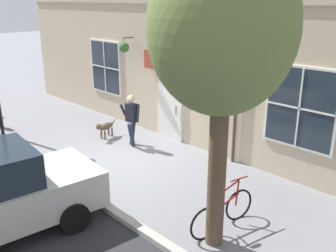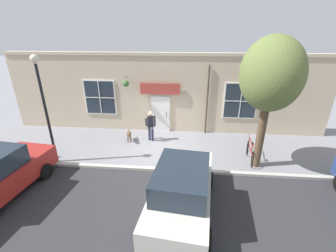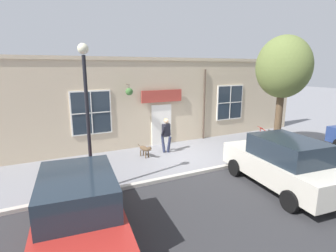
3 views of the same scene
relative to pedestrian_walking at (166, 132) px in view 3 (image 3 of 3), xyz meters
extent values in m
plane|color=gray|center=(0.85, 0.63, -0.99)|extent=(90.00, 90.00, 0.00)
cube|color=#B2ADA3|center=(2.85, 0.63, -0.93)|extent=(0.20, 28.00, 0.12)
cube|color=#C6B293|center=(-1.50, 0.63, 1.16)|extent=(0.30, 18.00, 4.29)
cube|color=#C6B293|center=(-1.50, 0.63, 3.38)|extent=(0.42, 18.00, 0.16)
cube|color=white|center=(-1.33, 0.37, 0.06)|extent=(0.10, 1.10, 2.10)
cube|color=#232D38|center=(-1.30, 0.37, 0.01)|extent=(0.03, 0.90, 1.90)
cylinder|color=#47382D|center=(-1.24, 0.72, 0.06)|extent=(0.03, 0.03, 0.30)
cube|color=#AD3D33|center=(-1.23, 0.37, 1.56)|extent=(0.08, 2.20, 0.60)
cylinder|color=#47382D|center=(-1.27, 2.98, 0.94)|extent=(0.09, 0.09, 3.86)
cylinder|color=#47382D|center=(-1.11, -1.44, 2.20)|extent=(0.44, 0.04, 0.04)
cylinder|color=#47382D|center=(-0.93, -1.44, 2.02)|extent=(0.01, 0.01, 0.34)
cone|color=#2D2823|center=(-0.93, -1.44, 1.80)|extent=(0.32, 0.32, 0.18)
sphere|color=#3D6B33|center=(-0.93, -1.44, 1.89)|extent=(0.34, 0.34, 0.34)
cube|color=white|center=(-1.33, -3.14, 0.96)|extent=(0.08, 1.82, 2.02)
cube|color=#232D38|center=(-1.30, -3.14, 0.96)|extent=(0.03, 1.70, 1.90)
cube|color=white|center=(-1.28, -3.14, 0.96)|extent=(0.04, 0.04, 1.90)
cube|color=white|center=(-1.28, -3.14, 0.96)|extent=(0.04, 1.70, 0.04)
cube|color=white|center=(-1.33, 4.79, 0.96)|extent=(0.08, 1.82, 2.02)
cube|color=#232D38|center=(-1.30, 4.79, 0.96)|extent=(0.03, 1.70, 1.90)
cube|color=white|center=(-1.28, 4.79, 0.96)|extent=(0.04, 0.04, 1.90)
cube|color=white|center=(-1.28, 4.79, 0.96)|extent=(0.04, 1.70, 0.04)
cylinder|color=#282D47|center=(0.11, 0.10, -0.59)|extent=(0.31, 0.18, 0.80)
cylinder|color=#282D47|center=(-0.11, -0.10, -0.59)|extent=(0.31, 0.18, 0.80)
cube|color=black|center=(0.00, 0.00, 0.10)|extent=(0.27, 0.37, 0.58)
sphere|color=tan|center=(0.02, 0.00, 0.54)|extent=(0.22, 0.22, 0.22)
sphere|color=tan|center=(-0.01, 0.00, 0.56)|extent=(0.21, 0.21, 0.21)
cylinder|color=black|center=(-0.08, 0.22, 0.11)|extent=(0.17, 0.11, 0.57)
cylinder|color=black|center=(0.13, -0.21, 0.13)|extent=(0.34, 0.14, 0.52)
ellipsoid|color=brown|center=(0.15, -1.17, -0.60)|extent=(0.67, 0.41, 0.23)
cylinder|color=brown|center=(0.31, -1.04, -0.84)|extent=(0.06, 0.06, 0.29)
cylinder|color=brown|center=(0.35, -1.19, -0.84)|extent=(0.06, 0.06, 0.29)
cylinder|color=brown|center=(-0.05, -1.14, -0.84)|extent=(0.06, 0.06, 0.29)
cylinder|color=brown|center=(-0.01, -1.29, -0.84)|extent=(0.06, 0.06, 0.29)
sphere|color=brown|center=(0.51, -1.07, -0.51)|extent=(0.19, 0.19, 0.19)
cone|color=brown|center=(0.62, -1.04, -0.53)|extent=(0.12, 0.11, 0.09)
cone|color=brown|center=(0.49, -1.02, -0.42)|extent=(0.06, 0.06, 0.07)
cone|color=brown|center=(0.52, -1.12, -0.42)|extent=(0.06, 0.06, 0.07)
cylinder|color=brown|center=(-0.23, -1.27, -0.55)|extent=(0.21, 0.09, 0.14)
cylinder|color=brown|center=(2.05, 4.99, 0.56)|extent=(0.33, 0.33, 3.08)
ellipsoid|color=olive|center=(2.05, 4.99, 3.00)|extent=(2.58, 2.32, 2.83)
sphere|color=olive|center=(1.62, 4.94, 2.55)|extent=(1.52, 1.52, 1.52)
torus|color=black|center=(1.07, 4.84, -0.66)|extent=(0.70, 0.20, 0.70)
torus|color=black|center=(2.10, 4.80, -0.66)|extent=(0.70, 0.20, 0.70)
cylinder|color=maroon|center=(1.59, 4.82, -0.46)|extent=(0.98, 0.08, 0.22)
cylinder|color=maroon|center=(1.77, 4.81, -0.32)|extent=(0.24, 0.05, 0.47)
cylinder|color=maroon|center=(1.54, 4.82, -0.14)|extent=(0.83, 0.07, 0.19)
cylinder|color=maroon|center=(1.14, 4.84, -0.34)|extent=(0.09, 0.04, 0.58)
cylinder|color=maroon|center=(1.11, 4.84, -0.04)|extent=(0.46, 0.13, 0.03)
ellipsoid|color=black|center=(1.77, 4.81, -0.06)|extent=(0.25, 0.11, 0.10)
cube|color=maroon|center=(5.00, -4.64, -0.30)|extent=(4.46, 2.20, 0.76)
cube|color=#1E2833|center=(5.22, -4.66, 0.42)|extent=(2.39, 1.77, 0.68)
cylinder|color=black|center=(3.59, -5.38, -0.68)|extent=(0.64, 0.24, 0.62)
cylinder|color=black|center=(3.77, -3.63, -0.68)|extent=(0.64, 0.24, 0.62)
cube|color=beige|center=(5.02, 1.84, -0.30)|extent=(4.46, 2.20, 0.76)
cube|color=#1E2833|center=(5.23, 1.81, 0.42)|extent=(2.39, 1.77, 0.68)
cylinder|color=black|center=(3.60, 1.10, -0.68)|extent=(0.64, 0.24, 0.62)
cylinder|color=black|center=(3.78, 2.85, -0.68)|extent=(0.64, 0.24, 0.62)
cylinder|color=black|center=(6.25, 0.82, -0.68)|extent=(0.64, 0.24, 0.62)
cylinder|color=black|center=(6.43, 2.57, -0.68)|extent=(0.64, 0.24, 0.62)
cylinder|color=black|center=(2.54, -3.92, 1.18)|extent=(0.11, 0.11, 4.32)
sphere|color=beige|center=(2.54, -3.92, 3.52)|extent=(0.32, 0.32, 0.32)
cylinder|color=#99999E|center=(2.31, -4.68, -0.68)|extent=(0.20, 0.20, 0.62)
sphere|color=#99999E|center=(2.31, -4.68, -0.32)|extent=(0.20, 0.20, 0.20)
cylinder|color=#99999E|center=(2.43, -4.68, -0.64)|extent=(0.10, 0.07, 0.07)
cylinder|color=#99999E|center=(2.19, -4.68, -0.64)|extent=(0.10, 0.07, 0.07)
camera|label=1|loc=(6.94, 8.73, 3.44)|focal=40.00mm
camera|label=2|loc=(10.84, 1.91, 4.45)|focal=24.00mm
camera|label=3|loc=(10.73, -5.22, 3.00)|focal=28.00mm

